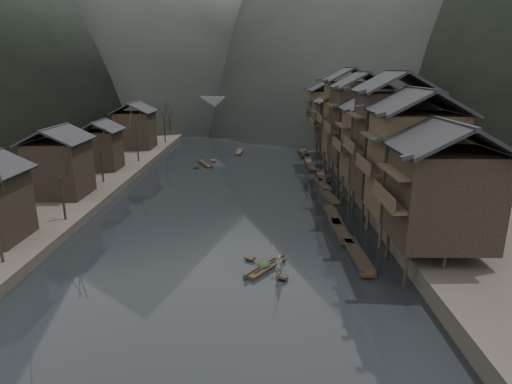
{
  "coord_description": "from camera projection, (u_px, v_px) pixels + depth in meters",
  "views": [
    {
      "loc": [
        3.41,
        -39.29,
        15.66
      ],
      "look_at": [
        2.9,
        6.25,
        2.5
      ],
      "focal_mm": 30.0,
      "sensor_mm": 36.0,
      "label": 1
    }
  ],
  "objects": [
    {
      "name": "stilt_houses",
      "position": [
        363.0,
        121.0,
        57.81
      ],
      "size": [
        9.0,
        67.6,
        16.11
      ],
      "color": "black",
      "rests_on": "ground"
    },
    {
      "name": "hero_sampan",
      "position": [
        265.0,
        267.0,
        34.58
      ],
      "size": [
        3.57,
        4.43,
        0.43
      ],
      "color": "black",
      "rests_on": "water"
    },
    {
      "name": "boatman",
      "position": [
        279.0,
        263.0,
        32.95
      ],
      "size": [
        0.61,
        0.4,
        1.66
      ],
      "primitive_type": "imported",
      "rotation": [
        0.0,
        0.0,
        3.14
      ],
      "color": "#58585A",
      "rests_on": "hero_sampan"
    },
    {
      "name": "water",
      "position": [
        226.0,
        234.0,
        42.13
      ],
      "size": [
        300.0,
        300.0,
        0.0
      ],
      "primitive_type": "plane",
      "color": "black",
      "rests_on": "ground"
    },
    {
      "name": "midriver_boats",
      "position": [
        240.0,
        145.0,
        90.2
      ],
      "size": [
        14.32,
        44.76,
        0.45
      ],
      "color": "black",
      "rests_on": "water"
    },
    {
      "name": "cargo_heap",
      "position": [
        264.0,
        260.0,
        34.6
      ],
      "size": [
        1.08,
        1.41,
        0.65
      ],
      "primitive_type": "ellipsoid",
      "color": "black",
      "rests_on": "hero_sampan"
    },
    {
      "name": "left_houses",
      "position": [
        91.0,
        143.0,
        60.1
      ],
      "size": [
        8.1,
        53.2,
        8.73
      ],
      "color": "black",
      "rests_on": "left_bank"
    },
    {
      "name": "moored_sampans",
      "position": [
        317.0,
        175.0,
        64.59
      ],
      "size": [
        2.88,
        66.05,
        0.47
      ],
      "color": "black",
      "rests_on": "water"
    },
    {
      "name": "stone_bridge",
      "position": [
        248.0,
        111.0,
        109.87
      ],
      "size": [
        40.0,
        6.0,
        9.0
      ],
      "color": "#4C4C4F",
      "rests_on": "ground"
    },
    {
      "name": "right_bank",
      "position": [
        429.0,
        151.0,
        79.92
      ],
      "size": [
        40.0,
        200.0,
        1.8
      ],
      "primitive_type": "cube",
      "color": "#2D2823",
      "rests_on": "ground"
    },
    {
      "name": "left_bank",
      "position": [
        58.0,
        152.0,
        80.76
      ],
      "size": [
        40.0,
        200.0,
        1.2
      ],
      "primitive_type": "cube",
      "color": "#2D2823",
      "rests_on": "ground"
    },
    {
      "name": "bare_trees",
      "position": [
        121.0,
        133.0,
        62.4
      ],
      "size": [
        3.99,
        71.62,
        7.97
      ],
      "color": "black",
      "rests_on": "left_bank"
    },
    {
      "name": "bamboo_pole",
      "position": [
        282.0,
        232.0,
        32.23
      ],
      "size": [
        1.38,
        1.54,
        3.49
      ],
      "primitive_type": "cylinder",
      "rotation": [
        0.51,
        0.0,
        -0.72
      ],
      "color": "#8C7A51",
      "rests_on": "boatman"
    }
  ]
}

